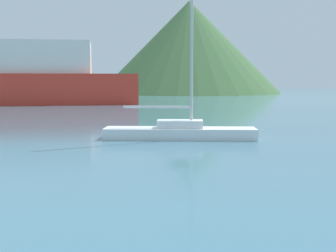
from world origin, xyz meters
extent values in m
cube|color=white|center=(2.59, 20.14, 0.24)|extent=(6.65, 3.20, 0.48)
cube|color=white|center=(2.59, 20.14, 0.64)|extent=(2.16, 1.52, 0.33)
cylinder|color=#BCBCC1|center=(3.05, 20.01, 4.77)|extent=(0.12, 0.12, 8.59)
cylinder|color=#BCBCC1|center=(1.65, 20.41, 1.38)|extent=(2.84, 0.90, 0.10)
cone|color=#38563D|center=(-3.47, 88.68, 3.37)|extent=(34.99, 34.99, 6.74)
cone|color=#3D6038|center=(22.17, 86.10, 8.59)|extent=(34.12, 34.12, 17.17)
camera|label=1|loc=(-2.63, 0.85, 2.55)|focal=50.00mm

